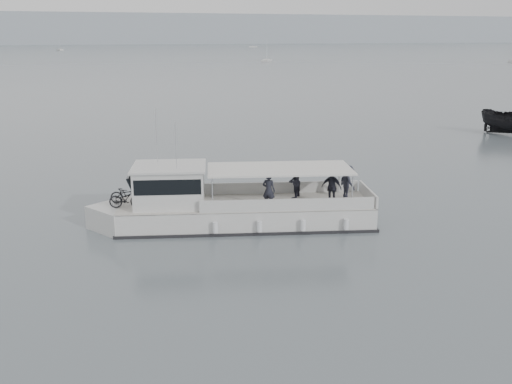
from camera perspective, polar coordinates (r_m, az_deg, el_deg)
name	(u,v)px	position (r m, az deg, el deg)	size (l,w,h in m)	color
ground	(135,215)	(29.79, -12.02, -2.27)	(1400.00, 1400.00, 0.00)	#525C60
headland	(71,29)	(588.34, -18.05, 15.25)	(1400.00, 90.00, 28.00)	#939EA8
tour_boat	(221,206)	(27.38, -3.50, -1.46)	(13.76, 6.03, 5.76)	silver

